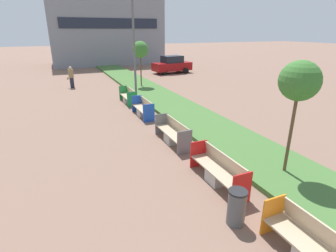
% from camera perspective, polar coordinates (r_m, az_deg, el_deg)
% --- Properties ---
extents(planter_grass_strip, '(2.80, 120.00, 0.18)m').
position_cam_1_polar(planter_grass_strip, '(13.39, 6.96, 0.96)').
color(planter_grass_strip, '#426B33').
rests_on(planter_grass_strip, ground).
extents(building_backdrop, '(14.46, 7.72, 9.54)m').
position_cam_1_polar(building_backdrop, '(39.11, -13.51, 20.10)').
color(building_backdrop, gray).
rests_on(building_backdrop, ground).
extents(bench_orange_frame, '(0.65, 2.24, 0.94)m').
position_cam_1_polar(bench_orange_frame, '(6.37, 29.40, -22.85)').
color(bench_orange_frame, '#ADA8A0').
rests_on(bench_orange_frame, ground).
extents(bench_red_frame, '(0.65, 2.36, 0.94)m').
position_cam_1_polar(bench_red_frame, '(8.29, 10.88, -9.75)').
color(bench_red_frame, '#ADA8A0').
rests_on(bench_red_frame, ground).
extents(bench_grey_frame, '(0.65, 2.34, 0.94)m').
position_cam_1_polar(bench_grey_frame, '(10.93, 1.08, -1.78)').
color(bench_grey_frame, '#ADA8A0').
rests_on(bench_grey_frame, ground).
extents(bench_blue_frame, '(0.65, 2.08, 0.94)m').
position_cam_1_polar(bench_blue_frame, '(14.39, -5.40, 3.55)').
color(bench_blue_frame, '#ADA8A0').
rests_on(bench_blue_frame, ground).
extents(bench_green_frame, '(0.65, 2.06, 0.94)m').
position_cam_1_polar(bench_green_frame, '(17.24, -8.63, 6.20)').
color(bench_green_frame, '#ADA8A0').
rests_on(bench_green_frame, ground).
extents(litter_bin, '(0.46, 0.46, 0.92)m').
position_cam_1_polar(litter_bin, '(6.78, 14.69, -16.72)').
color(litter_bin, '#4C4F51').
rests_on(litter_bin, ground).
extents(street_lamp_post, '(0.24, 0.44, 7.36)m').
position_cam_1_polar(street_lamp_post, '(17.18, -7.47, 18.67)').
color(street_lamp_post, '#56595B').
rests_on(street_lamp_post, ground).
extents(sapling_tree_near, '(1.18, 1.18, 3.68)m').
position_cam_1_polar(sapling_tree_near, '(8.51, 26.71, 8.60)').
color(sapling_tree_near, brown).
rests_on(sapling_tree_near, ground).
extents(sapling_tree_far, '(1.28, 1.28, 3.68)m').
position_cam_1_polar(sapling_tree_far, '(21.42, -6.08, 16.19)').
color(sapling_tree_far, brown).
rests_on(sapling_tree_far, ground).
extents(pedestrian_walking, '(0.53, 0.24, 1.73)m').
position_cam_1_polar(pedestrian_walking, '(23.00, -20.33, 9.97)').
color(pedestrian_walking, '#232633').
rests_on(pedestrian_walking, ground).
extents(parked_car_distant, '(4.36, 2.20, 1.86)m').
position_cam_1_polar(parked_car_distant, '(29.33, 0.88, 13.21)').
color(parked_car_distant, maroon).
rests_on(parked_car_distant, ground).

